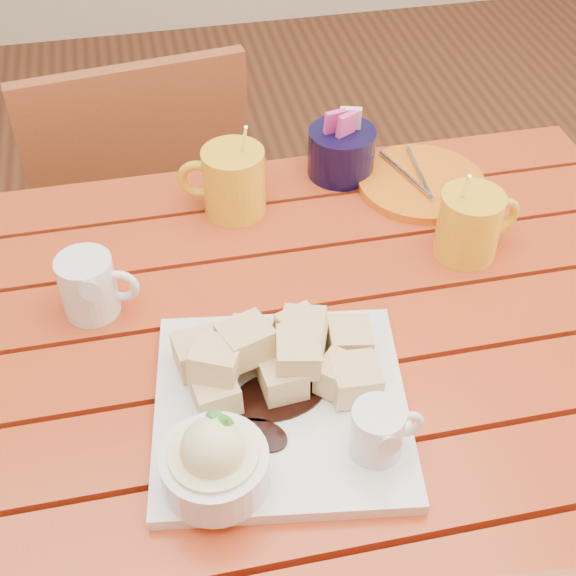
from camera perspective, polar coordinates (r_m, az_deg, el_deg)
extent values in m
cube|color=#AD3416|center=(0.86, 0.12, -16.05)|extent=(1.20, 0.11, 0.03)
cube|color=#AD3416|center=(0.93, -1.39, -10.09)|extent=(1.20, 0.11, 0.03)
cube|color=#AD3416|center=(1.00, -2.64, -4.93)|extent=(1.20, 0.11, 0.03)
cube|color=#AD3416|center=(1.08, -3.70, -0.49)|extent=(1.20, 0.11, 0.03)
cube|color=#AD3416|center=(1.16, -4.62, 3.32)|extent=(1.20, 0.11, 0.03)
cube|color=#AD3416|center=(1.25, -5.40, 6.59)|extent=(1.20, 0.11, 0.03)
cube|color=#AD3416|center=(1.30, -5.35, 5.08)|extent=(1.12, 0.04, 0.08)
cylinder|color=#AD3416|center=(1.64, 14.84, -1.64)|extent=(0.06, 0.06, 0.72)
cube|color=white|center=(0.92, -0.50, -8.48)|extent=(0.32, 0.32, 0.02)
cube|color=gold|center=(0.96, 0.88, -3.05)|extent=(0.07, 0.07, 0.04)
cube|color=gold|center=(0.94, -2.81, -3.87)|extent=(0.07, 0.07, 0.04)
cube|color=gold|center=(0.90, -5.20, -7.35)|extent=(0.06, 0.06, 0.04)
cube|color=gold|center=(0.91, 3.72, -6.28)|extent=(0.07, 0.07, 0.04)
cube|color=gold|center=(0.91, 1.11, -3.20)|extent=(0.07, 0.07, 0.04)
cube|color=gold|center=(0.91, 4.73, -6.49)|extent=(0.05, 0.05, 0.04)
cube|color=gold|center=(0.91, -0.41, -6.29)|extent=(0.05, 0.05, 0.04)
cube|color=gold|center=(0.95, 4.30, -3.64)|extent=(0.06, 0.06, 0.04)
cube|color=gold|center=(0.94, -6.33, -4.59)|extent=(0.06, 0.06, 0.04)
cube|color=gold|center=(0.90, -2.98, -3.78)|extent=(0.06, 0.06, 0.04)
cube|color=gold|center=(0.89, 0.71, -4.61)|extent=(0.06, 0.06, 0.04)
cube|color=gold|center=(0.88, -5.15, -5.17)|extent=(0.07, 0.07, 0.04)
cylinder|color=white|center=(0.83, -5.22, -12.65)|extent=(0.11, 0.11, 0.04)
cylinder|color=#FFEEBB|center=(0.82, -5.27, -12.17)|extent=(0.09, 0.09, 0.03)
sphere|color=#FFEEBB|center=(0.81, -5.37, -11.32)|extent=(0.06, 0.06, 0.06)
cone|color=green|center=(0.79, -4.48, -9.53)|extent=(0.04, 0.04, 0.03)
cone|color=green|center=(0.80, -5.38, -9.17)|extent=(0.03, 0.03, 0.03)
cylinder|color=white|center=(0.85, 6.35, -10.06)|extent=(0.06, 0.06, 0.06)
cylinder|color=black|center=(0.83, 6.49, -8.97)|extent=(0.04, 0.04, 0.01)
cone|color=white|center=(0.82, 7.05, -10.67)|extent=(0.02, 0.02, 0.03)
torus|color=white|center=(0.86, 8.45, -9.57)|extent=(0.04, 0.01, 0.04)
cylinder|color=yellow|center=(1.17, -3.86, 7.57)|extent=(0.09, 0.09, 0.10)
cylinder|color=black|center=(1.14, -3.96, 9.29)|extent=(0.08, 0.08, 0.01)
torus|color=yellow|center=(1.17, -6.40, 7.69)|extent=(0.06, 0.03, 0.06)
cylinder|color=silver|center=(1.16, -3.27, 9.37)|extent=(0.01, 0.06, 0.13)
cylinder|color=yellow|center=(1.11, 12.73, 4.41)|extent=(0.09, 0.09, 0.10)
cylinder|color=black|center=(1.09, 13.05, 6.06)|extent=(0.07, 0.07, 0.01)
torus|color=yellow|center=(1.14, 14.86, 4.96)|extent=(0.06, 0.02, 0.06)
cylinder|color=silver|center=(1.10, 12.12, 6.00)|extent=(0.02, 0.06, 0.13)
cylinder|color=white|center=(1.04, -14.04, 0.15)|extent=(0.07, 0.07, 0.08)
cylinder|color=white|center=(1.01, -14.39, 1.70)|extent=(0.06, 0.06, 0.01)
cone|color=white|center=(0.99, -14.26, 0.02)|extent=(0.03, 0.03, 0.03)
torus|color=white|center=(1.03, -11.78, 0.56)|extent=(0.05, 0.02, 0.05)
cylinder|color=black|center=(1.25, 3.81, 9.62)|extent=(0.10, 0.10, 0.08)
cube|color=#E43EA5|center=(1.22, 3.33, 11.52)|extent=(0.03, 0.02, 0.05)
cube|color=white|center=(1.23, 4.46, 11.74)|extent=(0.04, 0.02, 0.05)
cube|color=#E43EA5|center=(1.22, 4.16, 11.33)|extent=(0.04, 0.03, 0.05)
cylinder|color=orange|center=(1.25, 9.46, 7.39)|extent=(0.19, 0.19, 0.01)
cylinder|color=silver|center=(1.25, 8.42, 7.98)|extent=(0.05, 0.14, 0.01)
cylinder|color=silver|center=(1.25, 9.36, 8.08)|extent=(0.01, 0.14, 0.01)
ellipsoid|color=silver|center=(1.24, 12.36, 7.13)|extent=(0.03, 0.04, 0.01)
ellipsoid|color=silver|center=(1.25, 13.05, 7.21)|extent=(0.03, 0.04, 0.01)
cube|color=brown|center=(1.77, -10.62, 5.30)|extent=(0.45, 0.45, 0.03)
cylinder|color=brown|center=(2.05, -6.17, 4.38)|extent=(0.03, 0.03, 0.40)
cylinder|color=brown|center=(2.03, -15.53, 2.23)|extent=(0.03, 0.03, 0.40)
cylinder|color=brown|center=(1.80, -3.38, -2.03)|extent=(0.03, 0.03, 0.40)
cylinder|color=brown|center=(1.77, -14.02, -4.57)|extent=(0.03, 0.03, 0.40)
cube|color=brown|center=(1.49, -10.31, 8.09)|extent=(0.40, 0.08, 0.42)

